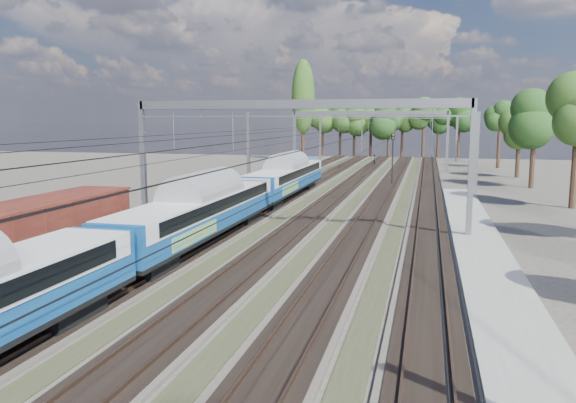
% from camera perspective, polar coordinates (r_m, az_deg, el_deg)
% --- Properties ---
extents(track_bed, '(21.00, 130.00, 0.34)m').
position_cam_1_polar(track_bed, '(53.63, 4.43, 0.17)').
color(track_bed, '#47423A').
rests_on(track_bed, ground).
extents(platform, '(3.00, 70.00, 0.30)m').
position_cam_1_polar(platform, '(28.55, 20.12, -7.46)').
color(platform, gray).
rests_on(platform, ground).
extents(catenary, '(25.65, 130.00, 9.00)m').
position_cam_1_polar(catenary, '(60.65, 6.03, 7.07)').
color(catenary, slate).
rests_on(catenary, ground).
extents(tree_belt, '(39.40, 100.02, 12.36)m').
position_cam_1_polar(tree_belt, '(101.74, 12.95, 8.34)').
color(tree_belt, black).
rests_on(tree_belt, ground).
extents(poplar, '(4.40, 4.40, 19.04)m').
position_cam_1_polar(poplar, '(107.99, 1.55, 10.54)').
color(poplar, black).
rests_on(poplar, ground).
extents(emu_train, '(3.02, 63.81, 4.41)m').
position_cam_1_polar(emu_train, '(34.34, -8.92, -0.27)').
color(emu_train, black).
rests_on(emu_train, ground).
extents(freight_boxcar, '(3.00, 14.47, 3.73)m').
position_cam_1_polar(freight_boxcar, '(28.19, -25.53, -3.52)').
color(freight_boxcar, black).
rests_on(freight_boxcar, ground).
extents(worker, '(0.55, 0.77, 1.98)m').
position_cam_1_polar(worker, '(94.96, 8.81, 4.17)').
color(worker, black).
rests_on(worker, ground).
extents(signal_near, '(0.44, 0.41, 6.08)m').
position_cam_1_polar(signal_near, '(67.07, 10.59, 4.90)').
color(signal_near, black).
rests_on(signal_near, ground).
extents(signal_far, '(0.47, 0.43, 6.49)m').
position_cam_1_polar(signal_far, '(88.68, 15.83, 5.69)').
color(signal_far, black).
rests_on(signal_far, ground).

